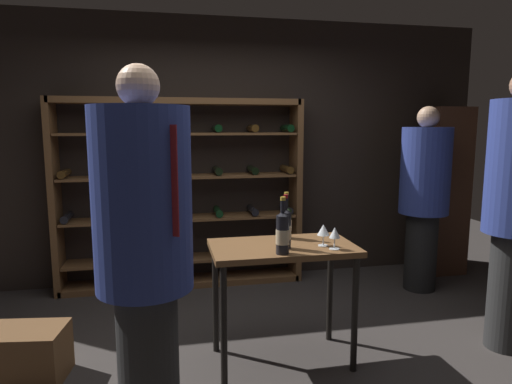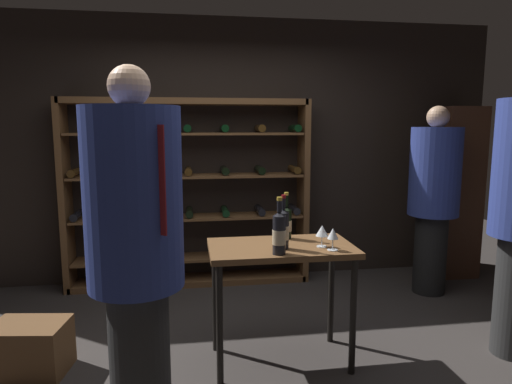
% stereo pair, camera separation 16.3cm
% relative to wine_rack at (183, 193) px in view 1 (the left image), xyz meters
% --- Properties ---
extents(ground_plane, '(9.66, 9.66, 0.00)m').
position_rel_wine_rack_xyz_m(ground_plane, '(0.33, -1.62, -0.96)').
color(ground_plane, '#383330').
extents(back_wall, '(5.98, 0.10, 2.74)m').
position_rel_wine_rack_xyz_m(back_wall, '(0.33, 0.21, 0.41)').
color(back_wall, black).
rests_on(back_wall, ground).
extents(wine_rack, '(2.47, 0.32, 1.91)m').
position_rel_wine_rack_xyz_m(wine_rack, '(0.00, 0.00, 0.00)').
color(wine_rack, brown).
rests_on(wine_rack, ground).
extents(tasting_table, '(0.98, 0.55, 0.84)m').
position_rel_wine_rack_xyz_m(tasting_table, '(0.60, -1.68, -0.24)').
color(tasting_table, brown).
rests_on(tasting_table, ground).
extents(person_guest_plum_blouse, '(0.47, 0.47, 1.83)m').
position_rel_wine_rack_xyz_m(person_guest_plum_blouse, '(2.33, -0.61, 0.04)').
color(person_guest_plum_blouse, black).
rests_on(person_guest_plum_blouse, ground).
extents(person_guest_khaki, '(0.48, 0.48, 1.93)m').
position_rel_wine_rack_xyz_m(person_guest_khaki, '(-0.29, -2.31, 0.10)').
color(person_guest_khaki, '#2B2B2B').
rests_on(person_guest_khaki, ground).
extents(wine_crate, '(0.52, 0.40, 0.35)m').
position_rel_wine_rack_xyz_m(wine_crate, '(-1.08, -1.58, -0.79)').
color(wine_crate, brown).
rests_on(wine_crate, ground).
extents(display_cabinet, '(0.44, 0.36, 1.84)m').
position_rel_wine_rack_xyz_m(display_cabinet, '(2.86, -0.15, -0.04)').
color(display_cabinet, '#4C2D1E').
rests_on(display_cabinet, ground).
extents(wine_bottle_green_slim, '(0.08, 0.08, 0.36)m').
position_rel_wine_rack_xyz_m(wine_bottle_green_slim, '(0.59, -1.77, 0.01)').
color(wine_bottle_green_slim, black).
rests_on(wine_bottle_green_slim, tasting_table).
extents(wine_bottle_gold_foil, '(0.08, 0.08, 0.34)m').
position_rel_wine_rack_xyz_m(wine_bottle_gold_foil, '(0.67, -1.50, -0.00)').
color(wine_bottle_gold_foil, black).
rests_on(wine_bottle_gold_foil, tasting_table).
extents(wine_bottle_amber_reserve, '(0.09, 0.09, 0.36)m').
position_rel_wine_rack_xyz_m(wine_bottle_amber_reserve, '(0.54, -1.89, 0.01)').
color(wine_bottle_amber_reserve, black).
rests_on(wine_bottle_amber_reserve, tasting_table).
extents(wine_glass_stemmed_right, '(0.07, 0.07, 0.15)m').
position_rel_wine_rack_xyz_m(wine_glass_stemmed_right, '(0.90, -1.85, -0.02)').
color(wine_glass_stemmed_right, silver).
rests_on(wine_glass_stemmed_right, tasting_table).
extents(wine_glass_stemmed_left, '(0.08, 0.08, 0.15)m').
position_rel_wine_rack_xyz_m(wine_glass_stemmed_left, '(0.86, -1.76, -0.02)').
color(wine_glass_stemmed_left, silver).
rests_on(wine_glass_stemmed_left, tasting_table).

